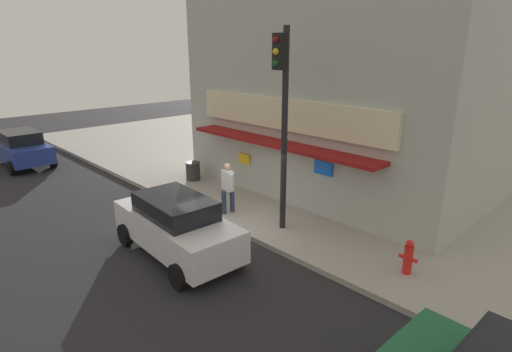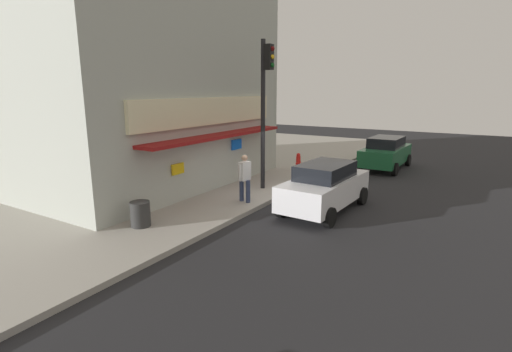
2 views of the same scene
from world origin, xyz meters
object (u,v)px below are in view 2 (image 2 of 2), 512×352
(trash_can, at_px, (140,214))
(parked_car_green, at_px, (386,153))
(pedestrian, at_px, (245,176))
(fire_hydrant, at_px, (298,162))
(parked_car_white, at_px, (325,186))
(traffic_light, at_px, (265,96))

(trash_can, distance_m, parked_car_green, 13.94)
(pedestrian, bearing_deg, fire_hydrant, 6.46)
(parked_car_white, bearing_deg, parked_car_green, -0.52)
(trash_can, bearing_deg, pedestrian, -18.62)
(fire_hydrant, xyz_separation_m, pedestrian, (-5.99, -0.68, 0.52))
(parked_car_white, height_order, parked_car_green, parked_car_green)
(pedestrian, height_order, parked_car_green, pedestrian)
(traffic_light, distance_m, parked_car_white, 4.41)
(parked_car_white, xyz_separation_m, parked_car_green, (8.57, -0.08, 0.00))
(traffic_light, xyz_separation_m, trash_can, (-5.83, 0.92, -3.36))
(pedestrian, distance_m, parked_car_white, 2.87)
(fire_hydrant, distance_m, pedestrian, 6.05)
(trash_can, bearing_deg, traffic_light, -8.97)
(parked_car_white, bearing_deg, pedestrian, 110.45)
(parked_car_white, relative_size, parked_car_green, 1.01)
(traffic_light, xyz_separation_m, parked_car_green, (7.52, -3.10, -3.03))
(fire_hydrant, bearing_deg, pedestrian, -173.54)
(trash_can, bearing_deg, fire_hydrant, -3.47)
(fire_hydrant, bearing_deg, traffic_light, -175.24)
(pedestrian, bearing_deg, parked_car_white, -69.55)
(parked_car_green, bearing_deg, pedestrian, 163.95)
(traffic_light, relative_size, parked_car_white, 1.36)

